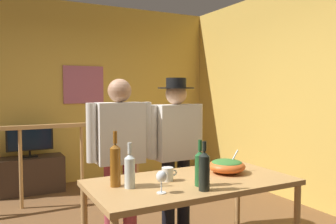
{
  "coord_description": "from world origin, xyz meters",
  "views": [
    {
      "loc": [
        -1.06,
        -2.83,
        1.46
      ],
      "look_at": [
        0.29,
        -0.23,
        1.27
      ],
      "focal_mm": 36.7,
      "sensor_mm": 36.0,
      "label": 1
    }
  ],
  "objects_px": {
    "mug_white": "(168,174)",
    "wine_bottle_dark": "(204,170)",
    "wine_glass": "(161,178)",
    "wine_bottle_green": "(200,167)",
    "person_standing_left": "(120,148)",
    "flat_screen_tv": "(30,139)",
    "serving_table": "(192,189)",
    "wine_bottle_amber": "(115,164)",
    "wine_bottle_clear": "(130,170)",
    "stair_railing": "(64,150)",
    "tv_console": "(31,175)",
    "person_standing_right": "(176,142)",
    "framed_picture": "(84,85)",
    "salad_bowl": "(227,165)"
  },
  "relations": [
    {
      "from": "flat_screen_tv",
      "to": "mug_white",
      "type": "bearing_deg",
      "value": -76.45
    },
    {
      "from": "flat_screen_tv",
      "to": "person_standing_right",
      "type": "relative_size",
      "value": 0.39
    },
    {
      "from": "wine_bottle_dark",
      "to": "wine_bottle_clear",
      "type": "distance_m",
      "value": 0.52
    },
    {
      "from": "tv_console",
      "to": "salad_bowl",
      "type": "bearing_deg",
      "value": -66.94
    },
    {
      "from": "framed_picture",
      "to": "wine_bottle_clear",
      "type": "relative_size",
      "value": 1.99
    },
    {
      "from": "wine_bottle_amber",
      "to": "wine_bottle_dark",
      "type": "distance_m",
      "value": 0.63
    },
    {
      "from": "wine_bottle_green",
      "to": "mug_white",
      "type": "bearing_deg",
      "value": 122.39
    },
    {
      "from": "wine_bottle_green",
      "to": "person_standing_left",
      "type": "xyz_separation_m",
      "value": [
        -0.26,
        0.95,
        0.02
      ]
    },
    {
      "from": "salad_bowl",
      "to": "mug_white",
      "type": "relative_size",
      "value": 2.47
    },
    {
      "from": "salad_bowl",
      "to": "wine_glass",
      "type": "relative_size",
      "value": 2.02
    },
    {
      "from": "tv_console",
      "to": "wine_bottle_green",
      "type": "distance_m",
      "value": 3.31
    },
    {
      "from": "stair_railing",
      "to": "wine_bottle_amber",
      "type": "bearing_deg",
      "value": -91.42
    },
    {
      "from": "wine_glass",
      "to": "wine_bottle_amber",
      "type": "relative_size",
      "value": 0.38
    },
    {
      "from": "flat_screen_tv",
      "to": "serving_table",
      "type": "bearing_deg",
      "value": -73.55
    },
    {
      "from": "wine_bottle_clear",
      "to": "mug_white",
      "type": "bearing_deg",
      "value": 7.92
    },
    {
      "from": "mug_white",
      "to": "flat_screen_tv",
      "type": "bearing_deg",
      "value": 103.55
    },
    {
      "from": "wine_bottle_dark",
      "to": "flat_screen_tv",
      "type": "bearing_deg",
      "value": 103.94
    },
    {
      "from": "serving_table",
      "to": "salad_bowl",
      "type": "xyz_separation_m",
      "value": [
        0.37,
        0.06,
        0.13
      ]
    },
    {
      "from": "wine_bottle_dark",
      "to": "person_standing_right",
      "type": "xyz_separation_m",
      "value": [
        0.36,
        1.06,
        0.02
      ]
    },
    {
      "from": "framed_picture",
      "to": "wine_bottle_clear",
      "type": "xyz_separation_m",
      "value": [
        -0.48,
        -3.24,
        -0.64
      ]
    },
    {
      "from": "wine_bottle_clear",
      "to": "person_standing_left",
      "type": "xyz_separation_m",
      "value": [
        0.2,
        0.77,
        0.02
      ]
    },
    {
      "from": "wine_glass",
      "to": "flat_screen_tv",
      "type": "bearing_deg",
      "value": 99.3
    },
    {
      "from": "tv_console",
      "to": "wine_bottle_clear",
      "type": "bearing_deg",
      "value": -82.83
    },
    {
      "from": "salad_bowl",
      "to": "person_standing_left",
      "type": "xyz_separation_m",
      "value": [
        -0.67,
        0.73,
        0.09
      ]
    },
    {
      "from": "tv_console",
      "to": "wine_glass",
      "type": "xyz_separation_m",
      "value": [
        0.51,
        -3.16,
        0.63
      ]
    },
    {
      "from": "wine_glass",
      "to": "mug_white",
      "type": "relative_size",
      "value": 1.22
    },
    {
      "from": "mug_white",
      "to": "wine_bottle_dark",
      "type": "bearing_deg",
      "value": -72.8
    },
    {
      "from": "stair_railing",
      "to": "wine_bottle_clear",
      "type": "height_order",
      "value": "wine_bottle_clear"
    },
    {
      "from": "wine_bottle_clear",
      "to": "person_standing_right",
      "type": "relative_size",
      "value": 0.2
    },
    {
      "from": "mug_white",
      "to": "wine_glass",
      "type": "bearing_deg",
      "value": -125.12
    },
    {
      "from": "person_standing_right",
      "to": "tv_console",
      "type": "bearing_deg",
      "value": -64.65
    },
    {
      "from": "person_standing_left",
      "to": "mug_white",
      "type": "bearing_deg",
      "value": 102.1
    },
    {
      "from": "wine_bottle_clear",
      "to": "tv_console",
      "type": "bearing_deg",
      "value": 97.17
    },
    {
      "from": "tv_console",
      "to": "person_standing_right",
      "type": "xyz_separation_m",
      "value": [
        1.16,
        -2.18,
        0.68
      ]
    },
    {
      "from": "wine_bottle_dark",
      "to": "framed_picture",
      "type": "bearing_deg",
      "value": 89.21
    },
    {
      "from": "flat_screen_tv",
      "to": "person_standing_right",
      "type": "bearing_deg",
      "value": -61.64
    },
    {
      "from": "wine_bottle_dark",
      "to": "wine_bottle_clear",
      "type": "relative_size",
      "value": 1.07
    },
    {
      "from": "stair_railing",
      "to": "tv_console",
      "type": "distance_m",
      "value": 0.85
    },
    {
      "from": "flat_screen_tv",
      "to": "mug_white",
      "type": "distance_m",
      "value": 2.96
    },
    {
      "from": "wine_bottle_amber",
      "to": "wine_glass",
      "type": "bearing_deg",
      "value": -53.48
    },
    {
      "from": "mug_white",
      "to": "person_standing_left",
      "type": "distance_m",
      "value": 0.74
    },
    {
      "from": "framed_picture",
      "to": "person_standing_right",
      "type": "bearing_deg",
      "value": -82.74
    },
    {
      "from": "wine_bottle_dark",
      "to": "wine_glass",
      "type": "bearing_deg",
      "value": 164.18
    },
    {
      "from": "tv_console",
      "to": "person_standing_left",
      "type": "bearing_deg",
      "value": -75.3
    },
    {
      "from": "flat_screen_tv",
      "to": "wine_bottle_green",
      "type": "bearing_deg",
      "value": -74.91
    },
    {
      "from": "mug_white",
      "to": "person_standing_left",
      "type": "xyz_separation_m",
      "value": [
        -0.12,
        0.72,
        0.1
      ]
    },
    {
      "from": "serving_table",
      "to": "mug_white",
      "type": "bearing_deg",
      "value": 160.69
    },
    {
      "from": "serving_table",
      "to": "person_standing_right",
      "type": "height_order",
      "value": "person_standing_right"
    },
    {
      "from": "flat_screen_tv",
      "to": "wine_glass",
      "type": "xyz_separation_m",
      "value": [
        0.51,
        -3.13,
        0.11
      ]
    },
    {
      "from": "flat_screen_tv",
      "to": "salad_bowl",
      "type": "xyz_separation_m",
      "value": [
        1.24,
        -2.88,
        0.06
      ]
    }
  ]
}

